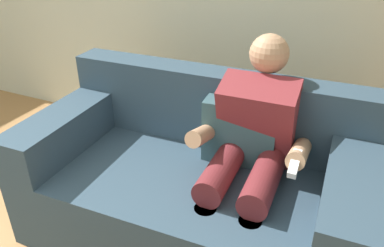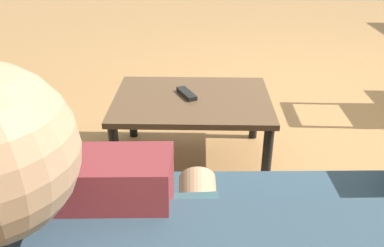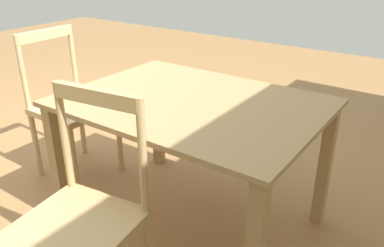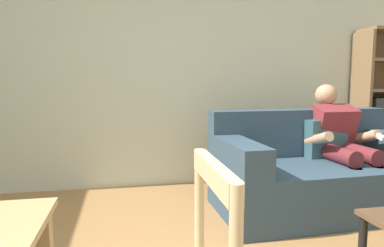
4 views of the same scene
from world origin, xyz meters
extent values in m
plane|color=#9E7042|center=(0.00, 0.00, 0.00)|extent=(8.89, 8.89, 0.00)
cube|color=tan|center=(-1.47, -0.11, 0.71)|extent=(1.25, 0.92, 0.02)
cube|color=tan|center=(-2.05, -0.52, 0.35)|extent=(0.06, 0.06, 0.70)
cube|color=tan|center=(-0.90, -0.52, 0.35)|extent=(0.06, 0.06, 0.70)
cube|color=tan|center=(-0.90, 0.30, 0.35)|extent=(0.06, 0.06, 0.70)
cube|color=tan|center=(-1.47, 0.65, 0.45)|extent=(0.47, 0.47, 0.04)
cylinder|color=tan|center=(-1.26, 0.49, 0.23)|extent=(0.04, 0.04, 0.45)
cylinder|color=tan|center=(-1.26, 0.49, 0.70)|extent=(0.03, 0.03, 0.49)
cylinder|color=tan|center=(-1.64, 0.43, 0.70)|extent=(0.03, 0.03, 0.49)
cube|color=tan|center=(-1.45, 0.46, 0.91)|extent=(0.38, 0.09, 0.06)
cube|color=#D1B27F|center=(-0.55, -0.11, 0.46)|extent=(0.42, 0.42, 0.04)
cylinder|color=#D1B27F|center=(-0.74, 0.08, 0.23)|extent=(0.04, 0.04, 0.46)
cylinder|color=#D1B27F|center=(-0.74, -0.30, 0.23)|extent=(0.04, 0.04, 0.46)
cylinder|color=#D1B27F|center=(-0.36, 0.08, 0.23)|extent=(0.04, 0.04, 0.46)
cylinder|color=#D1B27F|center=(-0.36, -0.30, 0.23)|extent=(0.04, 0.04, 0.46)
cylinder|color=#D1B27F|center=(-0.36, 0.08, 0.70)|extent=(0.03, 0.03, 0.48)
cylinder|color=#D1B27F|center=(-0.36, -0.30, 0.70)|extent=(0.03, 0.03, 0.48)
cube|color=#D1B27F|center=(-0.36, -0.11, 0.91)|extent=(0.04, 0.38, 0.06)
camera|label=1|loc=(1.83, 0.20, 1.66)|focal=35.74mm
camera|label=2|loc=(1.14, 2.51, 1.27)|focal=38.36mm
camera|label=3|loc=(-2.50, 1.35, 1.41)|focal=36.64mm
camera|label=4|loc=(-0.60, -0.98, 1.16)|focal=32.12mm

